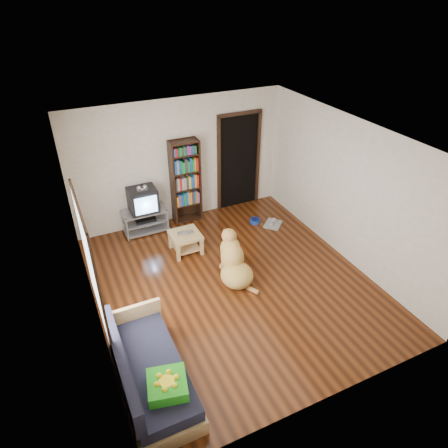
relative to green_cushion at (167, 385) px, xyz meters
name	(u,v)px	position (x,y,z in m)	size (l,w,h in m)	color
ground	(233,283)	(1.75, 1.83, -0.50)	(5.00, 5.00, 0.00)	#5B290F
ceiling	(235,139)	(1.75, 1.83, 2.10)	(5.00, 5.00, 0.00)	white
wall_back	(180,162)	(1.75, 4.33, 0.80)	(4.50, 4.50, 0.00)	silver
wall_front	(335,327)	(1.75, -0.67, 0.80)	(4.50, 4.50, 0.00)	silver
wall_left	(86,255)	(-0.50, 1.83, 0.80)	(5.00, 5.00, 0.00)	silver
wall_right	(348,191)	(4.00, 1.83, 0.80)	(5.00, 5.00, 0.00)	silver
green_cushion	(167,385)	(0.00, 0.00, 0.00)	(0.45, 0.45, 0.15)	green
laptop	(186,234)	(1.35, 3.03, -0.08)	(0.30, 0.19, 0.02)	silver
dog_bowl	(255,221)	(3.07, 3.42, -0.46)	(0.22, 0.22, 0.08)	navy
grey_rag	(273,224)	(3.37, 3.17, -0.48)	(0.40, 0.32, 0.03)	#949494
window	(90,264)	(-0.48, 1.33, 1.00)	(0.03, 1.46, 1.70)	white
doorway	(239,159)	(3.10, 4.31, 0.62)	(1.03, 0.05, 2.19)	black
tv_stand	(145,220)	(0.85, 4.08, -0.23)	(0.90, 0.45, 0.50)	#99999E
crt_tv	(143,199)	(0.85, 4.10, 0.25)	(0.55, 0.52, 0.58)	black
bookshelf	(185,177)	(1.80, 4.17, 0.51)	(0.60, 0.30, 1.80)	black
sofa	(148,373)	(-0.12, 0.45, -0.23)	(0.80, 1.80, 0.80)	tan
coffee_table	(186,239)	(1.35, 3.06, -0.22)	(0.55, 0.55, 0.40)	tan
dog	(234,263)	(1.83, 1.95, -0.17)	(0.61, 1.09, 0.89)	#D6AA52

